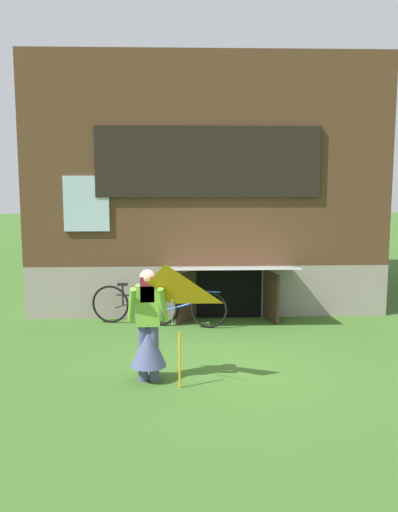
{
  "coord_description": "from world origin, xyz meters",
  "views": [
    {
      "loc": [
        -0.65,
        -8.78,
        3.1
      ],
      "look_at": [
        -0.26,
        0.97,
        1.6
      ],
      "focal_mm": 41.29,
      "sensor_mm": 36.0,
      "label": 1
    }
  ],
  "objects": [
    {
      "name": "ground_plane",
      "position": [
        0.0,
        0.0,
        0.0
      ],
      "size": [
        60.0,
        60.0,
        0.0
      ],
      "primitive_type": "plane",
      "color": "#386023"
    },
    {
      "name": "bicycle_black",
      "position": [
        -1.45,
        2.56,
        0.39
      ],
      "size": [
        1.76,
        0.42,
        0.81
      ],
      "rotation": [
        0.0,
        0.0,
        -0.21
      ],
      "color": "black",
      "rests_on": "ground_plane"
    },
    {
      "name": "log_house",
      "position": [
        -0.0,
        5.65,
        2.67
      ],
      "size": [
        7.46,
        6.43,
        5.35
      ],
      "color": "gray",
      "rests_on": "ground_plane"
    },
    {
      "name": "bicycle_blue",
      "position": [
        -0.5,
        2.31,
        0.37
      ],
      "size": [
        1.67,
        0.4,
        0.77
      ],
      "rotation": [
        0.0,
        0.0,
        -0.21
      ],
      "color": "black",
      "rests_on": "ground_plane"
    },
    {
      "name": "person",
      "position": [
        -1.06,
        -0.57,
        0.69
      ],
      "size": [
        0.61,
        0.53,
        1.65
      ],
      "rotation": [
        0.0,
        0.0,
        0.36
      ],
      "color": "#474C75",
      "rests_on": "ground_plane"
    },
    {
      "name": "kite",
      "position": [
        -0.79,
        -1.09,
        1.38
      ],
      "size": [
        1.09,
        1.0,
        1.73
      ],
      "color": "orange",
      "rests_on": "ground_plane"
    }
  ]
}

